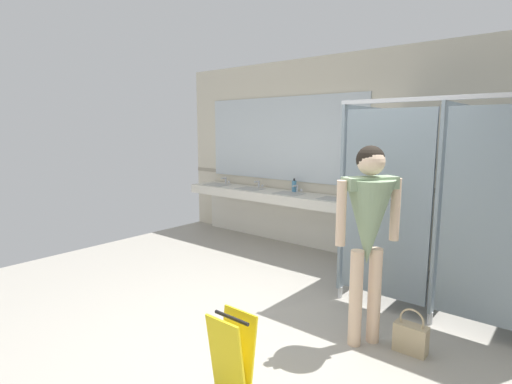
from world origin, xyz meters
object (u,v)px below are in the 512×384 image
object	(u,v)px
person_standing	(368,221)
handbag	(411,337)
wet_floor_sign	(232,361)
soap_dispenser	(294,186)

from	to	relation	value
person_standing	handbag	bearing A→B (deg)	16.17
handbag	wet_floor_sign	size ratio (longest dim) A/B	0.59
handbag	wet_floor_sign	bearing A→B (deg)	-115.50
person_standing	soap_dispenser	world-z (taller)	person_standing
wet_floor_sign	person_standing	bearing A→B (deg)	76.58
soap_dispenser	wet_floor_sign	distance (m)	3.88
person_standing	handbag	size ratio (longest dim) A/B	4.47
soap_dispenser	wet_floor_sign	bearing A→B (deg)	-61.52
handbag	soap_dispenser	xyz separation A→B (m)	(-2.50, 1.96, 0.81)
handbag	wet_floor_sign	xyz separation A→B (m)	(-0.67, -1.41, 0.20)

